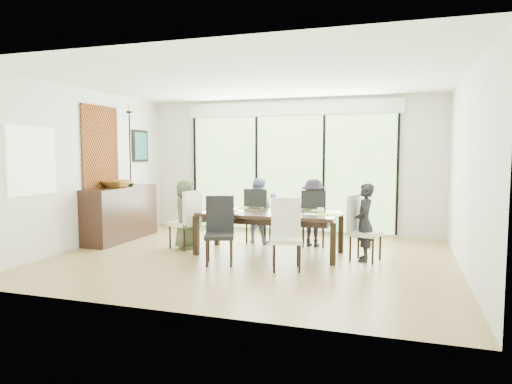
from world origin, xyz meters
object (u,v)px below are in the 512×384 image
(person_right_end, at_px, (364,222))
(cup_b, at_px, (277,211))
(chair_right_end, at_px, (366,228))
(cup_a, at_px, (231,207))
(chair_far_right, at_px, (313,217))
(vase, at_px, (273,208))
(bowl, at_px, (117,184))
(chair_left_end, at_px, (184,219))
(chair_near_left, at_px, (219,230))
(chair_far_left, at_px, (258,215))
(person_left_end, at_px, (185,214))
(person_far_left, at_px, (258,210))
(table_top, at_px, (269,214))
(sideboard, at_px, (121,214))
(cup_c, at_px, (320,211))
(laptop, at_px, (217,210))
(person_far_right, at_px, (313,213))
(chair_near_right, at_px, (286,234))

(person_right_end, distance_m, cup_b, 1.34)
(chair_right_end, relative_size, cup_a, 8.87)
(chair_far_right, relative_size, vase, 9.17)
(bowl, bearing_deg, chair_left_end, -7.30)
(chair_near_left, distance_m, cup_b, 1.03)
(chair_far_left, relative_size, chair_near_left, 1.00)
(person_left_end, height_order, person_right_end, same)
(person_left_end, distance_m, person_far_left, 1.32)
(table_top, height_order, chair_near_left, chair_near_left)
(sideboard, bearing_deg, chair_near_left, -25.29)
(vase, height_order, cup_c, vase)
(laptop, distance_m, cup_b, 1.00)
(person_right_end, bearing_deg, chair_right_end, 84.48)
(chair_near_left, relative_size, person_left_end, 0.85)
(chair_right_end, bearing_deg, person_left_end, 104.87)
(person_far_left, xyz_separation_m, person_far_right, (1.00, 0.00, 0.00))
(chair_near_right, relative_size, person_far_right, 0.85)
(chair_far_right, bearing_deg, chair_left_end, 12.53)
(chair_far_left, xyz_separation_m, chair_near_right, (0.95, -1.72, 0.00))
(cup_a, height_order, sideboard, sideboard)
(cup_a, bearing_deg, cup_c, -1.91)
(cup_a, bearing_deg, person_right_end, -3.94)
(chair_far_left, relative_size, cup_c, 8.87)
(chair_far_right, distance_m, person_right_end, 1.26)
(person_far_right, height_order, sideboard, person_far_right)
(table_top, relative_size, chair_left_end, 2.18)
(chair_near_left, height_order, person_far_right, person_far_right)
(chair_left_end, height_order, sideboard, chair_left_end)
(person_left_end, relative_size, person_far_left, 1.00)
(person_far_right, xyz_separation_m, cup_c, (0.25, -0.73, 0.14))
(table_top, relative_size, vase, 20.00)
(chair_left_end, bearing_deg, chair_near_left, 67.56)
(chair_far_right, bearing_deg, chair_right_end, 128.19)
(laptop, bearing_deg, chair_far_left, 54.95)
(cup_c, xyz_separation_m, bowl, (-3.75, 0.09, 0.33))
(chair_left_end, relative_size, person_left_end, 0.85)
(chair_near_left, height_order, cup_a, chair_near_left)
(chair_far_right, height_order, person_far_left, person_far_left)
(person_left_end, bearing_deg, cup_a, -88.41)
(chair_near_right, relative_size, vase, 9.17)
(sideboard, relative_size, bowl, 3.36)
(chair_near_left, relative_size, person_right_end, 0.85)
(chair_near_right, xyz_separation_m, cup_c, (0.30, 0.97, 0.22))
(sideboard, bearing_deg, bowl, -90.00)
(person_left_end, relative_size, vase, 10.75)
(cup_b, bearing_deg, chair_left_end, 176.53)
(chair_far_left, bearing_deg, cup_b, 120.24)
(vase, relative_size, bowl, 0.21)
(chair_far_left, height_order, person_far_left, person_far_left)
(table_top, height_order, cup_b, cup_b)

